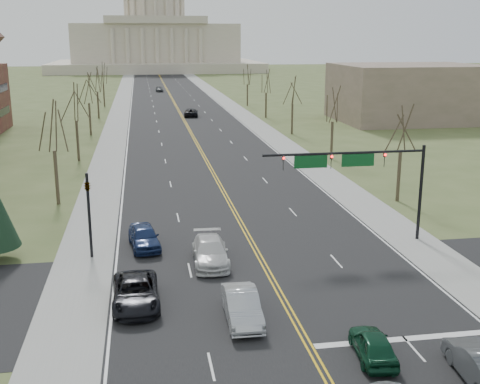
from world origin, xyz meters
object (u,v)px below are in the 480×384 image
object	(u,v)px
car_sb_outer_second	(144,237)
car_far_nb	(191,112)
car_nb_inner_lead	(373,345)
car_sb_inner_second	(210,252)
car_sb_inner_lead	(242,306)
signal_left	(89,206)
signal_mast	(357,167)
car_far_sb	(159,89)
car_sb_outer_lead	(136,292)

from	to	relation	value
car_sb_outer_second	car_far_nb	distance (m)	73.89
car_sb_outer_second	car_nb_inner_lead	bearing A→B (deg)	-65.95
car_far_nb	car_sb_inner_second	bearing A→B (deg)	91.86
car_far_nb	car_sb_inner_lead	bearing A→B (deg)	92.72
signal_left	signal_mast	bearing A→B (deg)	-0.00
car_sb_inner_lead	signal_mast	bearing A→B (deg)	48.30
signal_left	car_far_nb	size ratio (longest dim) A/B	1.10
car_sb_outer_second	car_far_nb	size ratio (longest dim) A/B	0.89
car_sb_inner_lead	car_sb_outer_second	bearing A→B (deg)	113.07
car_nb_inner_lead	car_sb_inner_second	distance (m)	14.90
signal_left	car_sb_outer_second	size ratio (longest dim) A/B	1.23
car_sb_outer_second	signal_left	bearing A→B (deg)	-166.03
car_sb_inner_second	car_far_sb	size ratio (longest dim) A/B	1.27
car_sb_outer_lead	car_far_sb	world-z (taller)	car_sb_outer_lead
signal_left	car_sb_inner_lead	xyz separation A→B (m)	(8.69, -11.11, -2.88)
signal_mast	car_nb_inner_lead	world-z (taller)	signal_mast
car_sb_inner_lead	car_sb_outer_lead	world-z (taller)	car_sb_inner_lead
car_sb_inner_lead	car_sb_outer_second	distance (m)	13.50
car_sb_inner_lead	car_far_nb	size ratio (longest dim) A/B	0.91
car_far_nb	signal_mast	bearing A→B (deg)	100.13
car_sb_outer_second	car_far_sb	size ratio (longest dim) A/B	1.09
car_far_nb	car_far_sb	xyz separation A→B (m)	(-4.16, 54.22, 0.00)
signal_left	car_sb_outer_lead	world-z (taller)	signal_left
car_sb_inner_lead	car_sb_outer_lead	xyz separation A→B (m)	(-5.64, 2.83, -0.04)
signal_mast	car_sb_inner_lead	xyz separation A→B (m)	(-10.26, -11.11, -4.93)
car_nb_inner_lead	car_sb_inner_second	bearing A→B (deg)	-59.35
car_nb_inner_lead	car_far_nb	bearing A→B (deg)	-83.28
car_sb_outer_lead	car_far_nb	size ratio (longest dim) A/B	1.03
car_sb_outer_lead	signal_mast	bearing A→B (deg)	26.28
signal_left	car_sb_outer_lead	distance (m)	9.29
signal_mast	signal_left	distance (m)	19.06
car_nb_inner_lead	car_sb_inner_lead	xyz separation A→B (m)	(-5.48, 4.90, 0.13)
signal_left	car_nb_inner_lead	distance (m)	21.59
signal_left	car_far_sb	distance (m)	129.23
signal_left	car_sb_inner_second	xyz separation A→B (m)	(7.98, -2.45, -2.88)
car_far_sb	car_nb_inner_lead	bearing A→B (deg)	-92.54
signal_left	car_far_sb	size ratio (longest dim) A/B	1.34
car_sb_outer_lead	car_far_nb	bearing A→B (deg)	81.77
signal_mast	car_sb_outer_lead	bearing A→B (deg)	-152.50
signal_mast	car_far_nb	distance (m)	75.04
signal_mast	car_sb_inner_second	bearing A→B (deg)	-167.39
car_sb_inner_second	car_sb_outer_second	distance (m)	5.82
signal_left	car_sb_inner_second	size ratio (longest dim) A/B	1.06
signal_left	car_far_sb	bearing A→B (deg)	85.97
signal_left	car_nb_inner_lead	bearing A→B (deg)	-48.50
signal_mast	signal_left	xyz separation A→B (m)	(-18.95, 0.00, -2.05)
car_nb_inner_lead	car_sb_outer_lead	world-z (taller)	car_sb_outer_lead
car_far_nb	car_far_sb	world-z (taller)	car_far_sb
signal_mast	car_sb_inner_second	size ratio (longest dim) A/B	2.14
signal_mast	car_sb_outer_second	world-z (taller)	signal_mast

